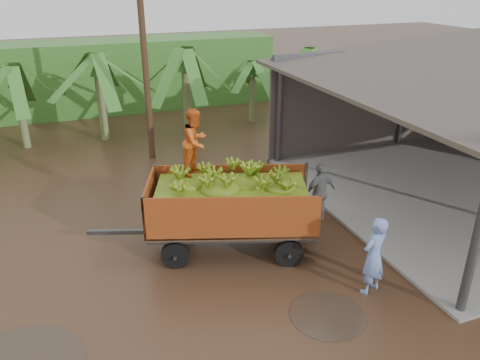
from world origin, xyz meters
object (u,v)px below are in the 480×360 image
at_px(banana_trailer, 230,203).
at_px(man_blue, 374,256).
at_px(man_grey, 320,192).
at_px(utility_pole, 145,64).

distance_m(banana_trailer, man_blue, 3.79).
xyz_separation_m(man_blue, man_grey, (0.58, 3.43, -0.05)).
height_order(man_blue, man_grey, man_blue).
xyz_separation_m(banana_trailer, utility_pole, (-0.68, 7.36, 2.37)).
bearing_deg(man_blue, banana_trailer, -69.55).
relative_size(banana_trailer, utility_pole, 0.82).
height_order(banana_trailer, utility_pole, utility_pole).
xyz_separation_m(man_blue, utility_pole, (-3.05, 10.30, 2.74)).
bearing_deg(banana_trailer, utility_pole, 114.20).
distance_m(man_blue, utility_pole, 11.08).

